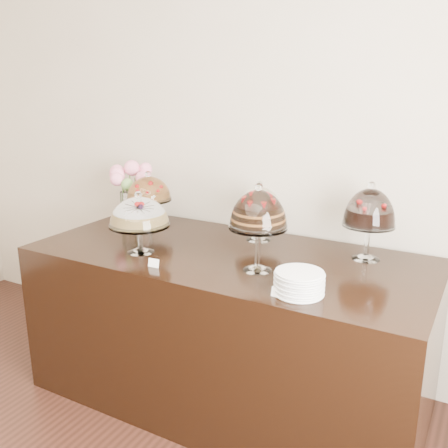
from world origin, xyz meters
The scene contains 11 objects.
wall_back centered at (0.00, 3.00, 1.50)m, with size 5.00×0.04×3.00m, color #C2B49C.
display_counter centered at (0.23, 2.45, 0.45)m, with size 2.20×1.00×0.90m, color black.
cake_stand_sugar_sponge centered at (-0.21, 2.23, 1.12)m, with size 0.33×0.33×0.35m.
cake_stand_choco_layer centered at (0.47, 2.30, 1.20)m, with size 0.29×0.29×0.44m.
cake_stand_cheesecake centered at (0.27, 2.75, 1.12)m, with size 0.28×0.28×0.36m.
cake_stand_dark_choco centered at (0.91, 2.73, 1.16)m, with size 0.28×0.28×0.42m.
cake_stand_fruit_tart centered at (-0.48, 2.68, 1.13)m, with size 0.29×0.29×0.36m.
flower_vase centered at (-0.71, 2.74, 1.15)m, with size 0.32×0.27×0.40m.
plate_stack centered at (0.76, 2.12, 0.95)m, with size 0.22×0.22×0.10m.
price_card_left centered at (0.00, 2.08, 0.92)m, with size 0.06×0.01×0.04m, color white.
price_card_right centered at (0.69, 2.04, 0.92)m, with size 0.06×0.01×0.04m, color white.
Camera 1 is at (1.47, 0.17, 1.81)m, focal length 40.00 mm.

